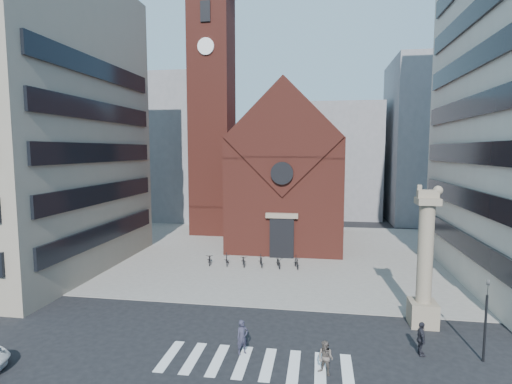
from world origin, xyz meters
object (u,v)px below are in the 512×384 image
pedestrian_1 (325,358)px  scooter_0 (210,259)px  lion_column (425,270)px  pedestrian_0 (242,337)px  pedestrian_2 (421,339)px  traffic_light (486,318)px

pedestrian_1 → scooter_0: size_ratio=0.88×
lion_column → pedestrian_0: size_ratio=4.74×
pedestrian_2 → traffic_light: bearing=-95.5°
pedestrian_2 → scooter_0: (-15.48, 14.42, -0.36)m
lion_column → pedestrian_0: (-10.28, -5.17, -2.54)m
traffic_light → pedestrian_1: size_ratio=2.60×
scooter_0 → pedestrian_0: bearing=-82.3°
lion_column → pedestrian_2: size_ratio=4.80×
traffic_light → pedestrian_2: bearing=177.2°
pedestrian_1 → scooter_0: bearing=151.3°
pedestrian_1 → pedestrian_2: bearing=57.3°
pedestrian_1 → traffic_light: bearing=46.8°
traffic_light → scooter_0: size_ratio=2.29×
traffic_light → scooter_0: 23.59m
pedestrian_0 → pedestrian_2: bearing=-33.2°
pedestrian_2 → pedestrian_0: bearing=95.3°
pedestrian_0 → pedestrian_1: size_ratio=1.11×
pedestrian_1 → lion_column: bearing=76.9°
lion_column → traffic_light: 4.62m
pedestrian_1 → scooter_0: (-10.51, 17.02, -0.28)m
pedestrian_0 → pedestrian_2: pedestrian_0 is taller
traffic_light → pedestrian_2: 3.31m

